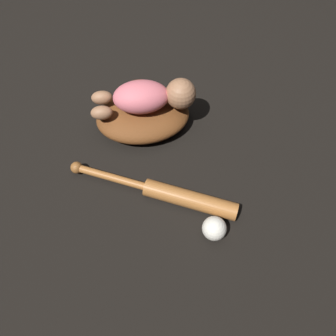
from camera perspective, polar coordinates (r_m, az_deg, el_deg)
name	(u,v)px	position (r m, az deg, el deg)	size (l,w,h in m)	color
ground_plane	(134,130)	(1.15, -5.95, 6.55)	(6.00, 6.00, 0.00)	black
baseball_glove	(142,112)	(1.14, -4.49, 9.67)	(0.35, 0.31, 0.09)	brown
baby_figure	(149,97)	(1.06, -3.28, 12.30)	(0.34, 0.14, 0.10)	#D16670
baseball_bat	(172,194)	(0.98, 0.75, -4.61)	(0.52, 0.19, 0.05)	#9E602D
baseball	(214,228)	(0.94, 8.06, -10.36)	(0.07, 0.07, 0.07)	silver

